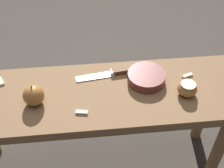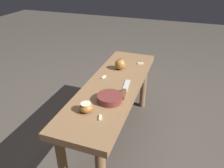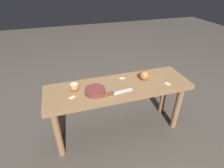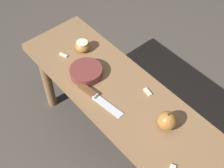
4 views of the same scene
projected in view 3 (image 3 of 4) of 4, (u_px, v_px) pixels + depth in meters
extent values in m
plane|color=#4C443D|center=(118.00, 129.00, 1.60)|extent=(8.00, 8.00, 0.00)
cube|color=olive|center=(119.00, 87.00, 1.35)|extent=(1.13, 0.34, 0.04)
cylinder|color=olive|center=(58.00, 134.00, 1.27)|extent=(0.05, 0.05, 0.44)
cylinder|color=olive|center=(177.00, 108.00, 1.52)|extent=(0.05, 0.05, 0.44)
cylinder|color=olive|center=(57.00, 115.00, 1.45)|extent=(0.05, 0.05, 0.44)
cylinder|color=olive|center=(164.00, 94.00, 1.70)|extent=(0.05, 0.05, 0.44)
cube|color=silver|center=(124.00, 91.00, 1.27)|extent=(0.15, 0.05, 0.00)
cube|color=silver|center=(114.00, 93.00, 1.24)|extent=(0.02, 0.03, 0.02)
cube|color=brown|center=(108.00, 94.00, 1.22)|extent=(0.10, 0.04, 0.02)
sphere|color=#B27233|center=(144.00, 75.00, 1.40)|extent=(0.08, 0.08, 0.08)
cylinder|color=#4C3319|center=(145.00, 71.00, 1.38)|extent=(0.01, 0.01, 0.01)
ellipsoid|color=#B27233|center=(74.00, 87.00, 1.28)|extent=(0.07, 0.07, 0.05)
cylinder|color=beige|center=(74.00, 84.00, 1.26)|extent=(0.06, 0.06, 0.00)
cube|color=beige|center=(72.00, 97.00, 1.21)|extent=(0.04, 0.03, 0.01)
cube|color=beige|center=(167.00, 84.00, 1.35)|extent=(0.04, 0.05, 0.01)
cube|color=beige|center=(122.00, 78.00, 1.43)|extent=(0.05, 0.02, 0.01)
cylinder|color=brown|center=(95.00, 91.00, 1.25)|extent=(0.15, 0.15, 0.04)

